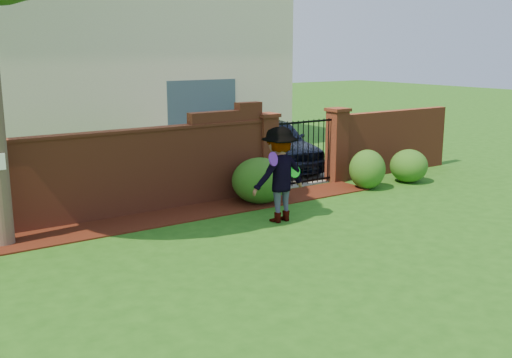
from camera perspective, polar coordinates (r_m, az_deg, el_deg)
ground at (r=9.76m, az=2.97°, el=-7.77°), size 80.00×80.00×0.01m
mulch_bed at (r=12.06m, az=-10.34°, el=-3.92°), size 11.10×1.08×0.03m
brick_wall at (r=12.08m, az=-16.39°, el=0.27°), size 8.70×0.31×2.16m
brick_wall_return at (r=16.78m, az=12.81°, el=3.48°), size 4.00×0.25×1.70m
pillar_left at (r=14.02m, az=0.98°, el=2.52°), size 0.50×0.50×1.88m
pillar_right at (r=15.38m, az=7.71°, el=3.28°), size 0.50×0.50×1.88m
iron_gate at (r=14.69m, az=4.49°, el=2.53°), size 1.78×0.03×1.60m
driveway at (r=18.09m, az=-3.48°, el=1.67°), size 3.20×8.00×0.01m
house at (r=20.37m, az=-15.71°, el=11.38°), size 12.40×6.40×6.30m
car at (r=16.82m, az=1.72°, el=3.37°), size 2.43×4.49×1.45m
shrub_left at (r=13.14m, az=0.36°, el=-0.15°), size 1.24×1.24×1.01m
shrub_middle at (r=14.74m, az=10.54°, el=0.91°), size 0.87×0.87×0.96m
shrub_right at (r=15.71m, az=14.34°, el=1.22°), size 0.95×0.95×0.84m
man at (r=11.66m, az=2.33°, el=0.39°), size 1.25×0.76×1.87m
frisbee_purple at (r=11.22m, az=1.66°, el=1.92°), size 0.28×0.18×0.27m
frisbee_green at (r=11.78m, az=3.70°, el=0.71°), size 0.25×0.08×0.24m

